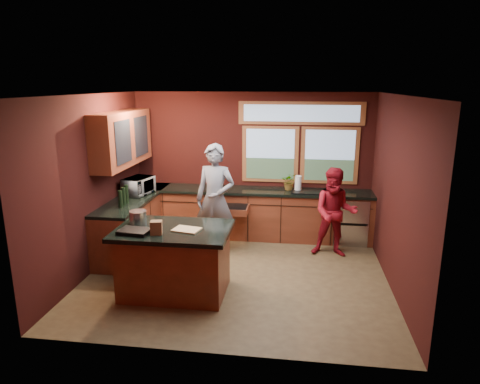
% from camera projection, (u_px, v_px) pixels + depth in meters
% --- Properties ---
extents(floor, '(4.50, 4.50, 0.00)m').
position_uv_depth(floor, '(237.00, 274.00, 6.58)').
color(floor, brown).
rests_on(floor, ground).
extents(room_shell, '(4.52, 4.02, 2.71)m').
position_uv_depth(room_shell, '(201.00, 154.00, 6.52)').
color(room_shell, black).
rests_on(room_shell, ground).
extents(back_counter, '(4.50, 0.64, 0.93)m').
position_uv_depth(back_counter, '(260.00, 213.00, 8.07)').
color(back_counter, '#572514').
rests_on(back_counter, floor).
extents(left_counter, '(0.64, 2.30, 0.93)m').
position_uv_depth(left_counter, '(135.00, 223.00, 7.53)').
color(left_counter, '#572514').
rests_on(left_counter, floor).
extents(island, '(1.55, 1.05, 0.95)m').
position_uv_depth(island, '(175.00, 260.00, 5.91)').
color(island, '#572514').
rests_on(island, floor).
extents(person_grey, '(0.76, 0.58, 1.89)m').
position_uv_depth(person_grey, '(215.00, 200.00, 7.22)').
color(person_grey, slate).
rests_on(person_grey, floor).
extents(person_red, '(0.77, 0.62, 1.52)m').
position_uv_depth(person_red, '(335.00, 213.00, 7.13)').
color(person_red, maroon).
rests_on(person_red, floor).
extents(microwave, '(0.49, 0.62, 0.31)m').
position_uv_depth(microwave, '(138.00, 186.00, 7.58)').
color(microwave, '#999999').
rests_on(microwave, left_counter).
extents(potted_plant, '(0.29, 0.25, 0.32)m').
position_uv_depth(potted_plant, '(290.00, 182.00, 7.89)').
color(potted_plant, '#999999').
rests_on(potted_plant, back_counter).
extents(paper_towel, '(0.12, 0.12, 0.28)m').
position_uv_depth(paper_towel, '(298.00, 183.00, 7.83)').
color(paper_towel, white).
rests_on(paper_towel, back_counter).
extents(cutting_board, '(0.39, 0.32, 0.02)m').
position_uv_depth(cutting_board, '(187.00, 230.00, 5.71)').
color(cutting_board, tan).
rests_on(cutting_board, island).
extents(stock_pot, '(0.24, 0.24, 0.18)m').
position_uv_depth(stock_pot, '(138.00, 217.00, 5.98)').
color(stock_pot, silver).
rests_on(stock_pot, island).
extents(paper_bag, '(0.17, 0.15, 0.18)m').
position_uv_depth(paper_bag, '(156.00, 228.00, 5.55)').
color(paper_bag, brown).
rests_on(paper_bag, island).
extents(black_tray, '(0.43, 0.32, 0.05)m').
position_uv_depth(black_tray, '(135.00, 231.00, 5.60)').
color(black_tray, black).
rests_on(black_tray, island).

